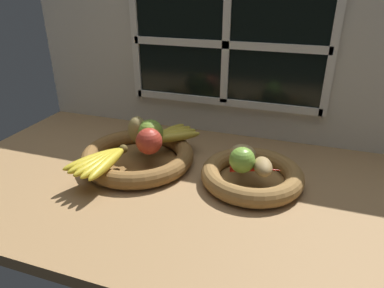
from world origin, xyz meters
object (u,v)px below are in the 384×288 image
at_px(fruit_bowl_right, 252,175).
at_px(pear_brown, 137,130).
at_px(potato_oblong, 243,153).
at_px(chili_pepper, 256,169).
at_px(potato_small, 263,167).
at_px(banana_bunch_back, 172,135).
at_px(apple_red_right, 149,141).
at_px(apple_green_back, 150,132).
at_px(fruit_bowl_left, 138,156).
at_px(lime_near, 242,160).
at_px(banana_bunch_front, 101,161).

xyz_separation_m(fruit_bowl_right, pear_brown, (-0.36, 0.04, 0.07)).
distance_m(potato_oblong, chili_pepper, 0.07).
bearing_deg(fruit_bowl_right, potato_small, -45.00).
relative_size(pear_brown, banana_bunch_back, 0.50).
height_order(pear_brown, potato_oblong, pear_brown).
distance_m(apple_red_right, chili_pepper, 0.31).
xyz_separation_m(apple_green_back, banana_bunch_back, (0.04, 0.06, -0.02)).
bearing_deg(banana_bunch_back, potato_small, -22.76).
xyz_separation_m(fruit_bowl_right, potato_small, (0.03, -0.03, 0.05)).
xyz_separation_m(fruit_bowl_left, apple_red_right, (0.05, -0.02, 0.06)).
xyz_separation_m(fruit_bowl_left, lime_near, (0.32, -0.04, 0.06)).
bearing_deg(banana_bunch_back, lime_near, -28.13).
bearing_deg(banana_bunch_back, apple_red_right, -101.44).
height_order(apple_red_right, potato_oblong, apple_red_right).
relative_size(apple_red_right, potato_small, 0.96).
bearing_deg(apple_red_right, fruit_bowl_left, 161.24).
height_order(fruit_bowl_left, banana_bunch_front, banana_bunch_front).
xyz_separation_m(pear_brown, banana_bunch_back, (0.09, 0.06, -0.03)).
xyz_separation_m(fruit_bowl_right, banana_bunch_front, (-0.38, -0.12, 0.04)).
relative_size(pear_brown, banana_bunch_front, 0.44).
bearing_deg(lime_near, apple_red_right, 175.98).
relative_size(fruit_bowl_left, lime_near, 4.97).
height_order(banana_bunch_back, lime_near, lime_near).
relative_size(fruit_bowl_right, pear_brown, 3.28).
xyz_separation_m(apple_red_right, potato_small, (0.32, -0.01, -0.02)).
relative_size(pear_brown, chili_pepper, 0.63).
distance_m(pear_brown, banana_bunch_front, 0.17).
bearing_deg(apple_red_right, pear_brown, 139.36).
bearing_deg(potato_oblong, apple_red_right, -170.82).
relative_size(pear_brown, potato_oblong, 1.21).
xyz_separation_m(apple_red_right, lime_near, (0.27, -0.02, -0.00)).
height_order(banana_bunch_back, potato_oblong, potato_oblong).
xyz_separation_m(fruit_bowl_left, potato_small, (0.37, -0.03, 0.05)).
relative_size(banana_bunch_back, lime_near, 2.47).
bearing_deg(fruit_bowl_right, fruit_bowl_left, 180.00).
relative_size(banana_bunch_front, potato_oblong, 2.76).
relative_size(fruit_bowl_right, apple_red_right, 3.64).
height_order(banana_bunch_front, banana_bunch_back, banana_bunch_front).
bearing_deg(fruit_bowl_right, potato_oblong, 142.13).
xyz_separation_m(fruit_bowl_left, potato_oblong, (0.31, 0.03, 0.05)).
bearing_deg(pear_brown, apple_red_right, -40.64).
xyz_separation_m(banana_bunch_back, potato_oblong, (0.24, -0.07, 0.01)).
distance_m(fruit_bowl_left, apple_green_back, 0.08).
xyz_separation_m(apple_green_back, banana_bunch_front, (-0.07, -0.16, -0.02)).
bearing_deg(chili_pepper, banana_bunch_back, 143.04).
bearing_deg(apple_green_back, banana_bunch_back, 52.29).
distance_m(apple_red_right, potato_oblong, 0.26).
bearing_deg(apple_green_back, potato_oblong, -2.64).
relative_size(fruit_bowl_right, lime_near, 4.10).
height_order(fruit_bowl_right, potato_small, potato_small).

